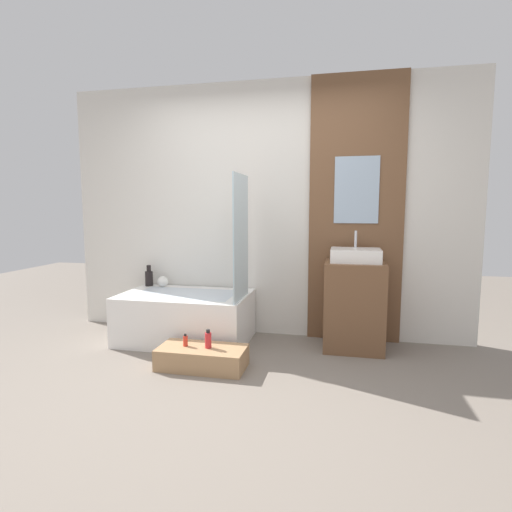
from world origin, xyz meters
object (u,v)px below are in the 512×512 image
object	(u,v)px
bathtub	(186,317)
bottle_soap_primary	(185,341)
vase_round_light	(163,282)
wooden_step_bench	(202,357)
bottle_soap_secondary	(208,340)
vase_tall_dark	(149,277)
sink	(355,255)

from	to	relation	value
bathtub	bottle_soap_primary	bearing A→B (deg)	-68.18
bottle_soap_primary	bathtub	bearing A→B (deg)	111.82
vase_round_light	wooden_step_bench	bearing A→B (deg)	-49.73
bottle_soap_primary	wooden_step_bench	bearing A→B (deg)	-0.00
vase_round_light	bottle_soap_secondary	world-z (taller)	vase_round_light
wooden_step_bench	vase_tall_dark	size ratio (longest dim) A/B	3.20
bathtub	wooden_step_bench	size ratio (longest dim) A/B	1.73
bathtub	vase_tall_dark	size ratio (longest dim) A/B	5.55
sink	vase_tall_dark	bearing A→B (deg)	175.57
sink	vase_tall_dark	xyz separation A→B (m)	(-2.18, 0.17, -0.32)
vase_tall_dark	bottle_soap_primary	world-z (taller)	vase_tall_dark
bathtub	bottle_soap_secondary	bearing A→B (deg)	-54.21
vase_round_light	bottle_soap_primary	bearing A→B (deg)	-55.54
vase_tall_dark	bottle_soap_primary	size ratio (longest dim) A/B	2.16
wooden_step_bench	bottle_soap_primary	xyz separation A→B (m)	(-0.15, 0.00, 0.14)
vase_round_light	bottle_soap_secondary	size ratio (longest dim) A/B	0.73
bathtub	bottle_soap_primary	world-z (taller)	bathtub
sink	bottle_soap_primary	distance (m)	1.71
wooden_step_bench	sink	bearing A→B (deg)	31.18
wooden_step_bench	sink	world-z (taller)	sink
bottle_soap_secondary	vase_tall_dark	bearing A→B (deg)	137.08
wooden_step_bench	vase_tall_dark	world-z (taller)	vase_tall_dark
bottle_soap_primary	bottle_soap_secondary	world-z (taller)	bottle_soap_secondary
sink	vase_round_light	distance (m)	2.04
wooden_step_bench	bottle_soap_secondary	distance (m)	0.17
wooden_step_bench	vase_round_light	size ratio (longest dim) A/B	6.42
bottle_soap_primary	bottle_soap_secondary	distance (m)	0.20
vase_round_light	bottle_soap_primary	xyz separation A→B (m)	(0.62, -0.90, -0.31)
sink	vase_tall_dark	world-z (taller)	sink
wooden_step_bench	vase_round_light	world-z (taller)	vase_round_light
vase_tall_dark	sink	bearing A→B (deg)	-4.43
bathtub	wooden_step_bench	bearing A→B (deg)	-57.64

